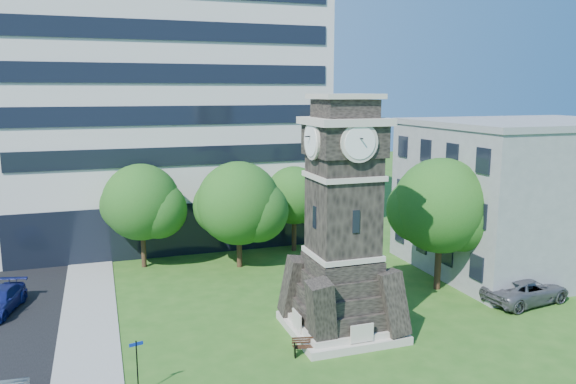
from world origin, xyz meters
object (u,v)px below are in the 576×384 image
object	(u,v)px
car_east_lot	(526,290)
street_sign	(137,361)
clock_tower	(343,233)
park_bench	(309,345)

from	to	relation	value
car_east_lot	street_sign	size ratio (longest dim) A/B	2.29
clock_tower	park_bench	distance (m)	5.78
car_east_lot	clock_tower	bearing A→B (deg)	82.68
clock_tower	park_bench	world-z (taller)	clock_tower
car_east_lot	park_bench	world-z (taller)	car_east_lot
clock_tower	street_sign	xyz separation A→B (m)	(-10.48, -3.10, -3.79)
car_east_lot	park_bench	xyz separation A→B (m)	(-14.52, -2.09, -0.32)
clock_tower	street_sign	world-z (taller)	clock_tower
clock_tower	park_bench	size ratio (longest dim) A/B	7.69
car_east_lot	street_sign	distance (m)	22.75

